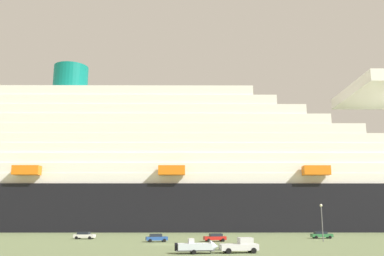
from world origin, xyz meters
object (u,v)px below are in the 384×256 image
object	(u,v)px
small_boat_on_trailer	(199,247)
parked_car_green_wagon	(321,235)
parked_car_blue_suv	(156,238)
pickup_truck	(240,246)
street_lamp	(322,217)
parked_car_white_van	(84,235)
parked_car_red_hatchback	(215,237)
cruise_ship	(168,175)

from	to	relation	value
small_boat_on_trailer	parked_car_green_wagon	distance (m)	45.19
parked_car_blue_suv	small_boat_on_trailer	bearing A→B (deg)	-75.18
pickup_truck	small_boat_on_trailer	world-z (taller)	pickup_truck
street_lamp	parked_car_white_van	world-z (taller)	street_lamp
parked_car_blue_suv	parked_car_green_wagon	bearing A→B (deg)	12.62
parked_car_red_hatchback	parked_car_white_van	xyz separation A→B (m)	(-28.16, 9.92, 0.00)
cruise_ship	parked_car_red_hatchback	world-z (taller)	cruise_ship
parked_car_red_hatchback	parked_car_green_wagon	distance (m)	26.79
street_lamp	parked_car_blue_suv	xyz separation A→B (m)	(-34.01, 1.42, -4.12)
street_lamp	parked_car_white_van	bearing A→B (deg)	166.90
small_boat_on_trailer	cruise_ship	bearing A→B (deg)	92.54
small_boat_on_trailer	pickup_truck	bearing A→B (deg)	4.59
cruise_ship	parked_car_red_hatchback	distance (m)	58.65
small_boat_on_trailer	parked_car_green_wagon	world-z (taller)	small_boat_on_trailer
cruise_ship	parked_car_blue_suv	bearing A→B (deg)	-93.00
street_lamp	parked_car_blue_suv	world-z (taller)	street_lamp
pickup_truck	street_lamp	xyz separation A→B (m)	(21.41, 22.50, 3.91)
cruise_ship	street_lamp	size ratio (longest dim) A/B	39.17
street_lamp	parked_car_blue_suv	distance (m)	34.29
parked_car_red_hatchback	parked_car_green_wagon	size ratio (longest dim) A/B	0.98
small_boat_on_trailer	street_lamp	size ratio (longest dim) A/B	0.93
small_boat_on_trailer	parked_car_white_van	xyz separation A→B (m)	(-22.65, 34.68, -0.13)
parked_car_green_wagon	parked_car_blue_suv	distance (m)	38.45
parked_car_red_hatchback	parked_car_blue_suv	size ratio (longest dim) A/B	1.03
pickup_truck	parked_car_red_hatchback	size ratio (longest dim) A/B	1.22
parked_car_green_wagon	small_boat_on_trailer	bearing A→B (deg)	-133.43
parked_car_white_van	street_lamp	bearing A→B (deg)	-13.10
street_lamp	parked_car_green_wagon	distance (m)	11.21
street_lamp	parked_car_blue_suv	size ratio (longest dim) A/B	1.66
parked_car_blue_suv	parked_car_red_hatchback	bearing A→B (deg)	1.68
pickup_truck	parked_car_white_van	bearing A→B (deg)	130.10
pickup_truck	parked_car_blue_suv	bearing A→B (deg)	117.78
pickup_truck	street_lamp	distance (m)	31.31
small_boat_on_trailer	parked_car_blue_suv	xyz separation A→B (m)	(-6.46, 24.41, -0.13)
cruise_ship	parked_car_red_hatchback	size ratio (longest dim) A/B	62.78
parked_car_green_wagon	parked_car_white_van	world-z (taller)	same
pickup_truck	small_boat_on_trailer	xyz separation A→B (m)	(-6.15, -0.49, -0.08)
parked_car_white_van	cruise_ship	bearing A→B (deg)	67.15
parked_car_red_hatchback	street_lamp	bearing A→B (deg)	-4.59
small_boat_on_trailer	parked_car_green_wagon	size ratio (longest dim) A/B	1.46
cruise_ship	pickup_truck	xyz separation A→B (m)	(9.69, -79.51, -17.29)
cruise_ship	parked_car_blue_suv	distance (m)	58.35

